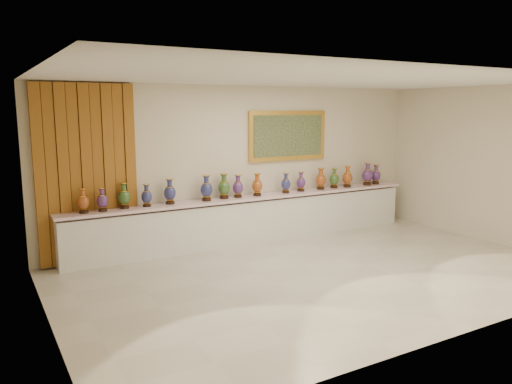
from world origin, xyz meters
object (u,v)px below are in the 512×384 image
at_px(vase_2, 124,197).
at_px(counter, 252,219).
at_px(vase_0, 83,202).
at_px(vase_1, 102,201).

bearing_deg(vase_2, counter, -0.37).
height_order(vase_0, vase_2, vase_2).
height_order(counter, vase_1, vase_1).
distance_m(counter, vase_0, 3.22).
relative_size(counter, vase_2, 16.47).
distance_m(vase_1, vase_2, 0.38).
relative_size(vase_1, vase_2, 0.90).
distance_m(vase_0, vase_2, 0.68).
bearing_deg(vase_1, counter, 0.96).
bearing_deg(vase_0, vase_1, -1.34).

